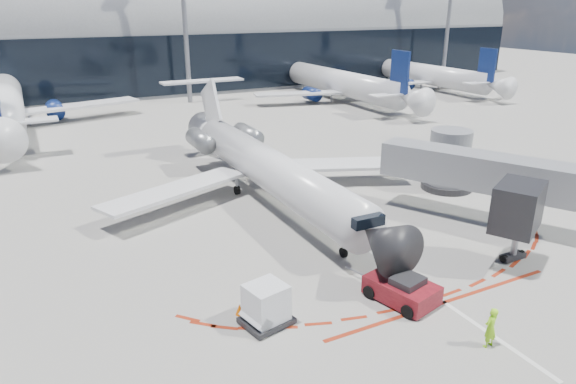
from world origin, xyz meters
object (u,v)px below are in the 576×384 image
ramp_worker (491,328)px  uld_container (266,305)px  pushback_tug (402,289)px  regional_jet (263,165)px

ramp_worker → uld_container: (-7.88, 5.88, 0.05)m
pushback_tug → uld_container: bearing=155.3°
ramp_worker → uld_container: uld_container is taller
pushback_tug → uld_container: size_ratio=2.23×
regional_jet → ramp_worker: bearing=-87.2°
regional_jet → ramp_worker: (1.05, -21.17, -1.64)m
regional_jet → pushback_tug: regional_jet is taller
pushback_tug → uld_container: (-6.87, 1.23, 0.38)m
ramp_worker → pushback_tug: bearing=-84.5°
regional_jet → uld_container: 16.82m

